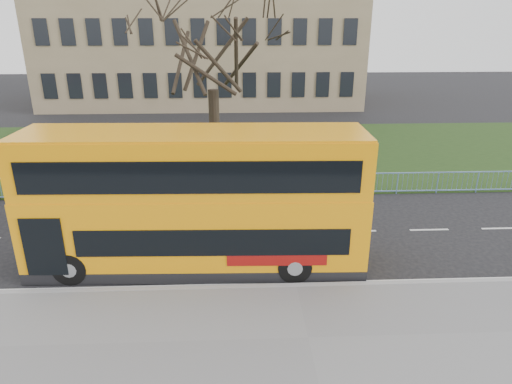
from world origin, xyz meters
TOP-DOWN VIEW (x-y plane):
  - ground at (0.00, 0.00)m, footprint 120.00×120.00m
  - kerb at (0.00, -1.55)m, footprint 80.00×0.20m
  - grass_verge at (0.00, 14.30)m, footprint 80.00×15.40m
  - guard_railing at (0.00, 6.60)m, footprint 40.00×0.12m
  - bare_tree at (-3.00, 10.00)m, footprint 7.60×7.60m
  - civic_building at (-5.00, 35.00)m, footprint 30.00×15.00m
  - yellow_bus at (-3.23, 0.13)m, footprint 11.28×3.00m

SIDE VIEW (x-z plane):
  - ground at x=0.00m, z-range 0.00..0.00m
  - grass_verge at x=0.00m, z-range 0.00..0.08m
  - kerb at x=0.00m, z-range 0.00..0.14m
  - guard_railing at x=0.00m, z-range 0.00..1.10m
  - yellow_bus at x=-3.23m, z-range 0.17..4.87m
  - bare_tree at x=-3.00m, z-range 0.08..10.94m
  - civic_building at x=-5.00m, z-range 0.00..14.00m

